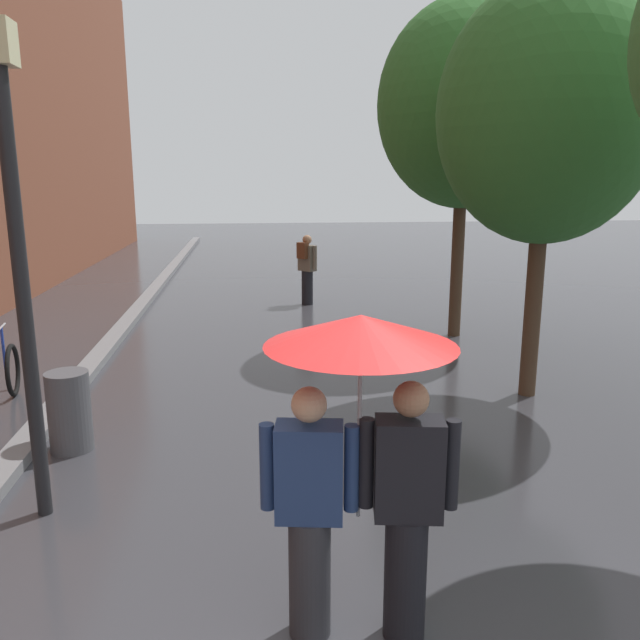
{
  "coord_description": "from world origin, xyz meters",
  "views": [
    {
      "loc": [
        -0.84,
        -2.86,
        2.77
      ],
      "look_at": [
        -0.08,
        3.49,
        1.35
      ],
      "focal_mm": 35.06,
      "sensor_mm": 36.0,
      "label": 1
    }
  ],
  "objects": [
    {
      "name": "street_lamp_post",
      "position": [
        -2.6,
        2.24,
        2.31
      ],
      "size": [
        0.24,
        0.24,
        3.92
      ],
      "color": "black",
      "rests_on": "ground"
    },
    {
      "name": "kerb_strip",
      "position": [
        -3.2,
        10.0,
        0.06
      ],
      "size": [
        0.3,
        36.0,
        0.12
      ],
      "primitive_type": "cube",
      "color": "slate",
      "rests_on": "ground"
    },
    {
      "name": "litter_bin",
      "position": [
        -2.71,
        3.56,
        0.42
      ],
      "size": [
        0.44,
        0.44,
        0.85
      ],
      "primitive_type": "cylinder",
      "color": "#4C4C51",
      "rests_on": "ground"
    },
    {
      "name": "pedestrian_walking_midground",
      "position": [
        0.53,
        11.2,
        0.85
      ],
      "size": [
        0.46,
        0.48,
        1.59
      ],
      "color": "black",
      "rests_on": "ground"
    },
    {
      "name": "street_tree_2",
      "position": [
        2.93,
        7.95,
        4.04
      ],
      "size": [
        2.98,
        2.98,
        5.8
      ],
      "color": "#473323",
      "rests_on": "ground"
    },
    {
      "name": "street_tree_1",
      "position": [
        2.83,
        4.67,
        3.58
      ],
      "size": [
        2.68,
        2.68,
        5.19
      ],
      "color": "#473323",
      "rests_on": "ground"
    },
    {
      "name": "couple_under_umbrella",
      "position": [
        -0.21,
        0.5,
        1.36
      ],
      "size": [
        1.16,
        1.11,
        2.04
      ],
      "color": "#2D2D33",
      "rests_on": "ground"
    }
  ]
}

